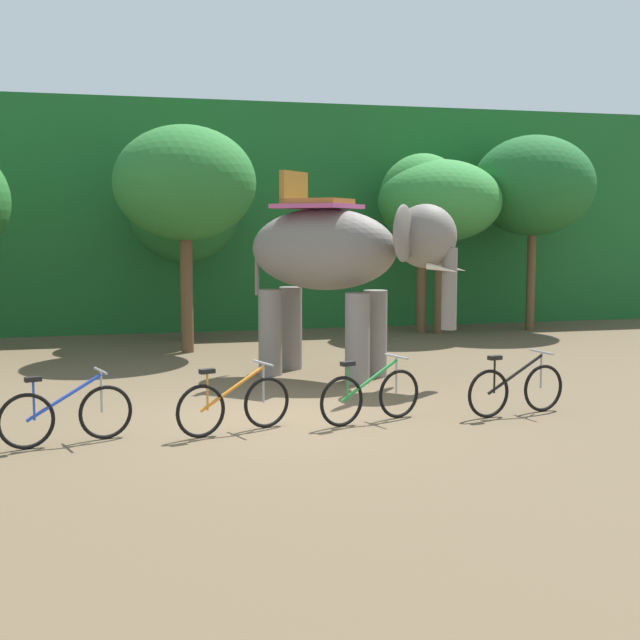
# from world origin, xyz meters

# --- Properties ---
(ground_plane) EXTENTS (80.00, 80.00, 0.00)m
(ground_plane) POSITION_xyz_m (0.00, 0.00, 0.00)
(ground_plane) COLOR brown
(foliage_hedge) EXTENTS (36.00, 6.00, 6.04)m
(foliage_hedge) POSITION_xyz_m (0.00, 13.51, 3.02)
(foliage_hedge) COLOR #1E6028
(foliage_hedge) RESTS_ON ground
(tree_far_right) EXTENTS (3.09, 3.09, 4.95)m
(tree_far_right) POSITION_xyz_m (-0.57, 6.89, 3.69)
(tree_far_right) COLOR brown
(tree_far_right) RESTS_ON ground
(tree_right) EXTENTS (2.73, 2.73, 4.70)m
(tree_right) POSITION_xyz_m (-0.41, 8.98, 3.27)
(tree_right) COLOR brown
(tree_right) RESTS_ON ground
(tree_center_left) EXTENTS (2.25, 2.25, 4.64)m
(tree_center_left) POSITION_xyz_m (5.69, 8.92, 3.44)
(tree_center_left) COLOR brown
(tree_center_left) RESTS_ON ground
(tree_center_right) EXTENTS (3.18, 3.18, 4.48)m
(tree_center_right) POSITION_xyz_m (6.07, 8.68, 3.41)
(tree_center_right) COLOR brown
(tree_center_right) RESTS_ON ground
(tree_left) EXTENTS (3.21, 3.21, 5.17)m
(tree_left) POSITION_xyz_m (8.75, 8.77, 3.83)
(tree_left) COLOR brown
(tree_left) RESTS_ON ground
(elephant) EXTENTS (3.78, 3.57, 3.78)m
(elephant) POSITION_xyz_m (1.84, 3.06, 2.20)
(elephant) COLOR slate
(elephant) RESTS_ON ground
(bike_blue) EXTENTS (1.65, 0.66, 0.92)m
(bike_blue) POSITION_xyz_m (-2.81, -0.80, 0.39)
(bike_blue) COLOR black
(bike_blue) RESTS_ON ground
(bike_orange) EXTENTS (1.62, 0.72, 0.92)m
(bike_orange) POSITION_xyz_m (-0.66, -0.72, 0.39)
(bike_orange) COLOR black
(bike_orange) RESTS_ON ground
(bike_green) EXTENTS (1.64, 0.69, 0.92)m
(bike_green) POSITION_xyz_m (1.30, -0.58, 0.39)
(bike_green) COLOR black
(bike_green) RESTS_ON ground
(bike_black) EXTENTS (1.69, 0.53, 0.92)m
(bike_black) POSITION_xyz_m (3.53, -0.63, 0.39)
(bike_black) COLOR black
(bike_black) RESTS_ON ground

